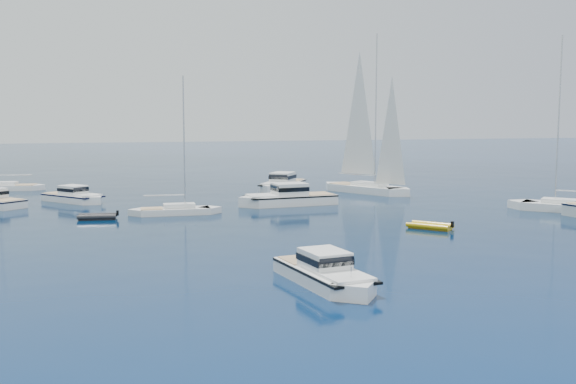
% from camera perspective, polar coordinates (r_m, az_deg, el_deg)
% --- Properties ---
extents(ground, '(400.00, 400.00, 0.00)m').
position_cam_1_polar(ground, '(34.30, 7.40, -8.78)').
color(ground, navy).
rests_on(ground, ground).
extents(motor_cruiser_near, '(4.13, 9.26, 2.35)m').
position_cam_1_polar(motor_cruiser_near, '(36.56, 3.21, -7.78)').
color(motor_cruiser_near, white).
rests_on(motor_cruiser_near, ground).
extents(motor_cruiser_centre, '(11.06, 4.35, 2.83)m').
position_cam_1_polar(motor_cruiser_centre, '(68.12, -0.02, -1.10)').
color(motor_cruiser_centre, silver).
rests_on(motor_cruiser_centre, ground).
extents(motor_cruiser_distant, '(8.47, 10.40, 2.73)m').
position_cam_1_polar(motor_cruiser_distant, '(81.61, -0.50, 0.16)').
color(motor_cruiser_distant, silver).
rests_on(motor_cruiser_distant, ground).
extents(motor_cruiser_horizon, '(7.50, 8.13, 2.23)m').
position_cam_1_polar(motor_cruiser_horizon, '(73.85, -17.52, -0.81)').
color(motor_cruiser_horizon, white).
rests_on(motor_cruiser_horizon, ground).
extents(sailboat_mid_r, '(10.25, 10.31, 16.96)m').
position_cam_1_polar(sailboat_mid_r, '(68.78, 22.46, -1.53)').
color(sailboat_mid_r, white).
rests_on(sailboat_mid_r, ground).
extents(sailboat_centre, '(8.89, 2.54, 12.99)m').
position_cam_1_polar(sailboat_centre, '(62.62, -9.44, -1.86)').
color(sailboat_centre, silver).
rests_on(sailboat_centre, ground).
extents(sailboat_sails_r, '(9.43, 12.69, 18.82)m').
position_cam_1_polar(sailboat_sails_r, '(79.64, 6.56, -0.04)').
color(sailboat_sails_r, white).
rests_on(sailboat_sails_r, ground).
extents(sailboat_far_l, '(9.69, 4.21, 13.81)m').
position_cam_1_polar(sailboat_far_l, '(88.43, -22.53, 0.15)').
color(sailboat_far_l, white).
rests_on(sailboat_far_l, ground).
extents(tender_yellow, '(3.93, 4.04, 0.95)m').
position_cam_1_polar(tender_yellow, '(55.19, 11.85, -3.04)').
color(tender_yellow, '#C3990B').
rests_on(tender_yellow, ground).
extents(tender_grey_far, '(3.62, 2.28, 0.95)m').
position_cam_1_polar(tender_grey_far, '(61.14, -15.73, -2.22)').
color(tender_grey_far, black).
rests_on(tender_grey_far, ground).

